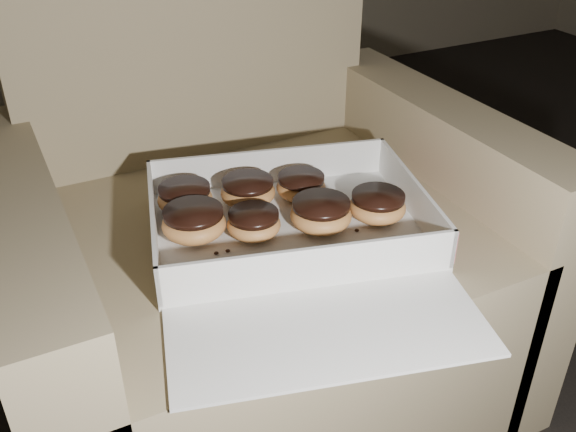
# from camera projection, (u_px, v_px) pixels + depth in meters

# --- Properties ---
(armchair) EXTENTS (0.82, 0.69, 0.86)m
(armchair) POSITION_uv_depth(u_px,v_px,m) (252.00, 256.00, 1.13)
(armchair) COLOR #8A7D58
(armchair) RESTS_ON floor
(bakery_box) EXTENTS (0.51, 0.56, 0.07)m
(bakery_box) POSITION_uv_depth(u_px,v_px,m) (296.00, 239.00, 0.95)
(bakery_box) COLOR white
(bakery_box) RESTS_ON armchair
(donut_a) EXTENTS (0.09, 0.09, 0.05)m
(donut_a) POSITION_uv_depth(u_px,v_px,m) (321.00, 214.00, 0.98)
(donut_a) COLOR #D68D4A
(donut_a) RESTS_ON bakery_box
(donut_b) EXTENTS (0.08, 0.08, 0.04)m
(donut_b) POSITION_uv_depth(u_px,v_px,m) (254.00, 223.00, 0.96)
(donut_b) COLOR #D68D4A
(donut_b) RESTS_ON bakery_box
(donut_c) EXTENTS (0.09, 0.09, 0.04)m
(donut_c) POSITION_uv_depth(u_px,v_px,m) (378.00, 206.00, 1.00)
(donut_c) COLOR #D68D4A
(donut_c) RESTS_ON bakery_box
(donut_d) EXTENTS (0.10, 0.10, 0.05)m
(donut_d) POSITION_uv_depth(u_px,v_px,m) (194.00, 222.00, 0.95)
(donut_d) COLOR #D68D4A
(donut_d) RESTS_ON bakery_box
(donut_e) EXTENTS (0.09, 0.09, 0.04)m
(donut_e) POSITION_uv_depth(u_px,v_px,m) (185.00, 198.00, 1.02)
(donut_e) COLOR #D68D4A
(donut_e) RESTS_ON bakery_box
(donut_f) EXTENTS (0.08, 0.08, 0.04)m
(donut_f) POSITION_uv_depth(u_px,v_px,m) (301.00, 186.00, 1.06)
(donut_f) COLOR #D68D4A
(donut_f) RESTS_ON bakery_box
(donut_g) EXTENTS (0.09, 0.09, 0.04)m
(donut_g) POSITION_uv_depth(u_px,v_px,m) (248.00, 191.00, 1.04)
(donut_g) COLOR #D68D4A
(donut_g) RESTS_ON bakery_box
(crumb_a) EXTENTS (0.01, 0.01, 0.00)m
(crumb_a) POSITION_uv_depth(u_px,v_px,m) (228.00, 251.00, 0.93)
(crumb_a) COLOR black
(crumb_a) RESTS_ON bakery_box
(crumb_b) EXTENTS (0.01, 0.01, 0.00)m
(crumb_b) POSITION_uv_depth(u_px,v_px,m) (216.00, 253.00, 0.93)
(crumb_b) COLOR black
(crumb_b) RESTS_ON bakery_box
(crumb_c) EXTENTS (0.01, 0.01, 0.00)m
(crumb_c) POSITION_uv_depth(u_px,v_px,m) (357.00, 230.00, 0.98)
(crumb_c) COLOR black
(crumb_c) RESTS_ON bakery_box
(crumb_d) EXTENTS (0.01, 0.01, 0.00)m
(crumb_d) POSITION_uv_depth(u_px,v_px,m) (319.00, 229.00, 0.98)
(crumb_d) COLOR black
(crumb_d) RESTS_ON bakery_box
(crumb_e) EXTENTS (0.01, 0.01, 0.00)m
(crumb_e) POSITION_uv_depth(u_px,v_px,m) (243.00, 238.00, 0.96)
(crumb_e) COLOR black
(crumb_e) RESTS_ON bakery_box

